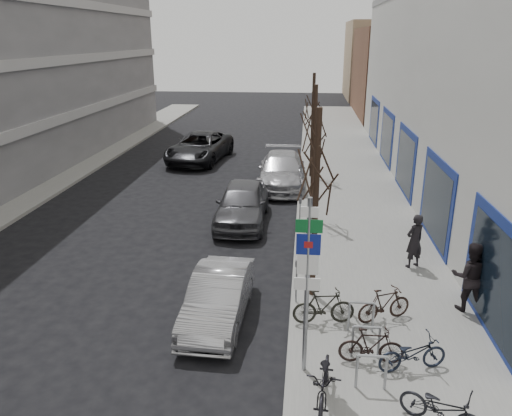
% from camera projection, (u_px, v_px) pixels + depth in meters
% --- Properties ---
extents(ground, '(120.00, 120.00, 0.00)m').
position_uv_depth(ground, '(199.00, 368.00, 11.45)').
color(ground, black).
rests_on(ground, ground).
extents(sidewalk_east, '(5.00, 70.00, 0.15)m').
position_uv_depth(sidewalk_east, '(358.00, 221.00, 20.41)').
color(sidewalk_east, slate).
rests_on(sidewalk_east, ground).
extents(sidewalk_west, '(3.00, 70.00, 0.15)m').
position_uv_depth(sidewalk_west, '(0.00, 208.00, 21.88)').
color(sidewalk_west, slate).
rests_on(sidewalk_west, ground).
extents(brick_building_far, '(12.00, 14.00, 8.00)m').
position_uv_depth(brick_building_far, '(423.00, 73.00, 46.55)').
color(brick_building_far, brown).
rests_on(brick_building_far, ground).
extents(tan_building_far, '(13.00, 12.00, 9.00)m').
position_uv_depth(tan_building_far, '(401.00, 60.00, 60.45)').
color(tan_building_far, '#937A5B').
rests_on(tan_building_far, ground).
extents(highway_sign_pole, '(0.55, 0.10, 4.20)m').
position_uv_depth(highway_sign_pole, '(307.00, 277.00, 10.41)').
color(highway_sign_pole, gray).
rests_on(highway_sign_pole, ground).
extents(bike_rack, '(0.66, 2.26, 0.83)m').
position_uv_depth(bike_rack, '(366.00, 338.00, 11.44)').
color(bike_rack, gray).
rests_on(bike_rack, sidewalk_east).
extents(tree_near, '(1.80, 1.80, 5.50)m').
position_uv_depth(tree_near, '(317.00, 161.00, 13.16)').
color(tree_near, black).
rests_on(tree_near, ground).
extents(tree_mid, '(1.80, 1.80, 5.50)m').
position_uv_depth(tree_mid, '(315.00, 121.00, 19.28)').
color(tree_mid, black).
rests_on(tree_mid, ground).
extents(tree_far, '(1.80, 1.80, 5.50)m').
position_uv_depth(tree_far, '(313.00, 101.00, 25.39)').
color(tree_far, black).
rests_on(tree_far, ground).
extents(meter_front, '(0.10, 0.08, 1.27)m').
position_uv_depth(meter_front, '(297.00, 277.00, 13.77)').
color(meter_front, gray).
rests_on(meter_front, sidewalk_east).
extents(meter_mid, '(0.10, 0.08, 1.27)m').
position_uv_depth(meter_mid, '(300.00, 211.00, 18.95)').
color(meter_mid, gray).
rests_on(meter_mid, sidewalk_east).
extents(meter_back, '(0.10, 0.08, 1.27)m').
position_uv_depth(meter_back, '(302.00, 174.00, 24.12)').
color(meter_back, gray).
rests_on(meter_back, sidewalk_east).
extents(bike_near_left, '(0.78, 1.94, 1.15)m').
position_uv_depth(bike_near_left, '(325.00, 378.00, 9.99)').
color(bike_near_left, black).
rests_on(bike_near_left, sidewalk_east).
extents(bike_near_right, '(1.50, 0.47, 0.91)m').
position_uv_depth(bike_near_right, '(371.00, 346.00, 11.26)').
color(bike_near_right, black).
rests_on(bike_near_right, sidewalk_east).
extents(bike_mid_curb, '(1.67, 0.92, 0.98)m').
position_uv_depth(bike_mid_curb, '(413.00, 351.00, 11.01)').
color(bike_mid_curb, black).
rests_on(bike_mid_curb, sidewalk_east).
extents(bike_mid_inner, '(1.68, 0.74, 0.99)m').
position_uv_depth(bike_mid_inner, '(324.00, 306.00, 12.82)').
color(bike_mid_inner, black).
rests_on(bike_mid_inner, sidewalk_east).
extents(bike_far_curb, '(1.65, 1.20, 0.99)m').
position_uv_depth(bike_far_curb, '(443.00, 405.00, 9.39)').
color(bike_far_curb, black).
rests_on(bike_far_curb, sidewalk_east).
extents(bike_far_inner, '(1.61, 1.09, 0.95)m').
position_uv_depth(bike_far_inner, '(384.00, 304.00, 12.96)').
color(bike_far_inner, black).
rests_on(bike_far_inner, sidewalk_east).
extents(parked_car_front, '(1.54, 4.08, 1.33)m').
position_uv_depth(parked_car_front, '(218.00, 297.00, 13.21)').
color(parked_car_front, '#A7A7AC').
rests_on(parked_car_front, ground).
extents(parked_car_mid, '(2.01, 4.88, 1.66)m').
position_uv_depth(parked_car_mid, '(242.00, 203.00, 20.15)').
color(parked_car_mid, '#48484D').
rests_on(parked_car_mid, ground).
extents(parked_car_back, '(2.44, 5.73, 1.65)m').
position_uv_depth(parked_car_back, '(282.00, 171.00, 25.10)').
color(parked_car_back, '#AAAAAF').
rests_on(parked_car_back, ground).
extents(lane_car, '(3.60, 6.46, 1.71)m').
position_uv_depth(lane_car, '(200.00, 147.00, 30.26)').
color(lane_car, black).
rests_on(lane_car, ground).
extents(pedestrian_near, '(0.78, 0.71, 1.79)m').
position_uv_depth(pedestrian_near, '(414.00, 241.00, 15.88)').
color(pedestrian_near, black).
rests_on(pedestrian_near, sidewalk_east).
extents(pedestrian_far, '(0.80, 0.60, 1.99)m').
position_uv_depth(pedestrian_far, '(470.00, 276.00, 13.34)').
color(pedestrian_far, black).
rests_on(pedestrian_far, sidewalk_east).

